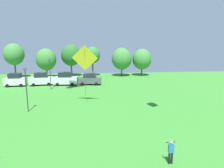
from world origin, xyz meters
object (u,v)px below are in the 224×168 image
parked_car_second_from_left (41,79)px  parked_car_third_from_left (66,79)px  light_post_1 (26,87)px  treeline_tree_1 (46,60)px  treeline_tree_2 (71,55)px  kite_flying_4 (85,59)px  parked_car_rightmost_in_row (90,79)px  treeline_tree_4 (122,59)px  treeline_tree_3 (93,55)px  treeline_tree_5 (142,59)px  treeline_tree_0 (14,54)px  parked_car_leftmost (15,80)px  light_post_0 (50,72)px  person_standing_near_foreground (171,150)px

parked_car_second_from_left → parked_car_third_from_left: 4.88m
parked_car_second_from_left → light_post_1: (2.27, -16.73, 1.79)m
treeline_tree_1 → treeline_tree_2: (5.91, 1.60, 0.95)m
parked_car_second_from_left → kite_flying_4: bearing=-64.9°
parked_car_rightmost_in_row → treeline_tree_4: (8.25, 11.11, 3.36)m
parked_car_second_from_left → treeline_tree_3: 16.26m
parked_car_second_from_left → treeline_tree_2: (4.95, 11.61, 4.21)m
parked_car_third_from_left → parked_car_rightmost_in_row: bearing=5.3°
parked_car_third_from_left → treeline_tree_5: 21.91m
kite_flying_4 → treeline_tree_0: (-17.79, 24.82, -0.33)m
parked_car_rightmost_in_row → treeline_tree_1: 15.31m
kite_flying_4 → treeline_tree_3: kite_flying_4 is taller
kite_flying_4 → parked_car_second_from_left: (-9.16, 14.26, -4.85)m
treeline_tree_1 → parked_car_third_from_left: bearing=-60.9°
parked_car_third_from_left → light_post_1: 16.58m
parked_car_second_from_left → treeline_tree_0: bearing=121.6°
light_post_1 → treeline_tree_0: 29.51m
treeline_tree_3 → treeline_tree_2: bearing=-178.9°
parked_car_leftmost → treeline_tree_1: treeline_tree_1 is taller
light_post_0 → treeline_tree_4: size_ratio=0.76×
light_post_1 → light_post_0: bearing=88.4°
treeline_tree_3 → treeline_tree_5: bearing=-4.0°
parked_car_third_from_left → treeline_tree_1: size_ratio=0.67×
treeline_tree_1 → treeline_tree_5: size_ratio=1.02×
treeline_tree_1 → treeline_tree_4: (18.93, 0.68, -0.01)m
light_post_1 → treeline_tree_2: (2.68, 28.34, 2.42)m
light_post_0 → treeline_tree_3: treeline_tree_3 is taller
treeline_tree_1 → treeline_tree_3: treeline_tree_3 is taller
parked_car_leftmost → treeline_tree_3: bearing=35.6°
treeline_tree_2 → kite_flying_4: bearing=-80.8°
treeline_tree_1 → treeline_tree_5: (24.36, 0.82, -0.16)m
treeline_tree_0 → treeline_tree_3: bearing=3.5°
light_post_1 → treeline_tree_2: 28.57m
person_standing_near_foreground → parked_car_rightmost_in_row: (-5.42, 28.61, 0.18)m
treeline_tree_0 → treeline_tree_2: size_ratio=1.03×
parked_car_leftmost → treeline_tree_0: treeline_tree_0 is taller
kite_flying_4 → treeline_tree_5: (14.24, 25.09, -1.76)m
kite_flying_4 → parked_car_third_from_left: 15.26m
treeline_tree_0 → treeline_tree_4: 26.62m
parked_car_third_from_left → parked_car_rightmost_in_row: 4.86m
parked_car_rightmost_in_row → treeline_tree_1: (-10.68, 10.43, 3.37)m
light_post_1 → treeline_tree_4: size_ratio=0.72×
person_standing_near_foreground → treeline_tree_1: treeline_tree_1 is taller
kite_flying_4 → parked_car_third_from_left: (-4.30, 13.83, -4.82)m
treeline_tree_1 → kite_flying_4: bearing=-67.4°
person_standing_near_foreground → parked_car_second_from_left: bearing=125.9°
parked_car_second_from_left → treeline_tree_5: (23.40, 10.83, 3.10)m
parked_car_second_from_left → treeline_tree_2: size_ratio=0.58×
kite_flying_4 → parked_car_third_from_left: bearing=107.3°
kite_flying_4 → treeline_tree_1: kite_flying_4 is taller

